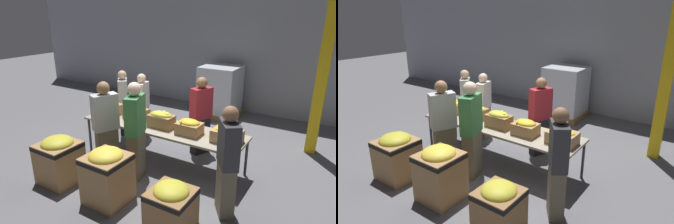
{
  "view_description": "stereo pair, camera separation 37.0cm",
  "coord_description": "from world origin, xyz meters",
  "views": [
    {
      "loc": [
        2.91,
        -4.43,
        2.88
      ],
      "look_at": [
        0.06,
        0.14,
        1.01
      ],
      "focal_mm": 32.0,
      "sensor_mm": 36.0,
      "label": 1
    },
    {
      "loc": [
        3.21,
        -4.22,
        2.88
      ],
      "look_at": [
        0.06,
        0.14,
        1.01
      ],
      "focal_mm": 32.0,
      "sensor_mm": 36.0,
      "label": 2
    }
  ],
  "objects": [
    {
      "name": "ground_plane",
      "position": [
        0.0,
        0.0,
        0.0
      ],
      "size": [
        30.0,
        30.0,
        0.0
      ],
      "primitive_type": "plane",
      "color": "slate"
    },
    {
      "name": "wall_back",
      "position": [
        0.0,
        3.92,
        2.0
      ],
      "size": [
        16.0,
        0.08,
        4.0
      ],
      "color": "#9399A3",
      "rests_on": "ground_plane"
    },
    {
      "name": "sorting_table",
      "position": [
        0.0,
        0.0,
        0.72
      ],
      "size": [
        3.25,
        0.85,
        0.76
      ],
      "color": "#9E937F",
      "rests_on": "ground_plane"
    },
    {
      "name": "banana_box_0",
      "position": [
        -1.27,
        0.06,
        0.89
      ],
      "size": [
        0.4,
        0.29,
        0.28
      ],
      "color": "#A37A4C",
      "rests_on": "sorting_table"
    },
    {
      "name": "banana_box_1",
      "position": [
        -0.66,
        0.08,
        0.89
      ],
      "size": [
        0.49,
        0.3,
        0.28
      ],
      "color": "olive",
      "rests_on": "sorting_table"
    },
    {
      "name": "banana_box_2",
      "position": [
        0.03,
        -0.05,
        0.92
      ],
      "size": [
        0.49,
        0.3,
        0.31
      ],
      "color": "olive",
      "rests_on": "sorting_table"
    },
    {
      "name": "banana_box_3",
      "position": [
        0.63,
        -0.06,
        0.9
      ],
      "size": [
        0.44,
        0.33,
        0.28
      ],
      "color": "#A37A4C",
      "rests_on": "sorting_table"
    },
    {
      "name": "banana_box_4",
      "position": [
        1.33,
        -0.03,
        0.89
      ],
      "size": [
        0.49,
        0.34,
        0.28
      ],
      "color": "tan",
      "rests_on": "sorting_table"
    },
    {
      "name": "volunteer_0",
      "position": [
        -1.55,
        0.74,
        0.77
      ],
      "size": [
        0.42,
        0.45,
        1.54
      ],
      "rotation": [
        0.0,
        0.0,
        -0.89
      ],
      "color": "black",
      "rests_on": "ground_plane"
    },
    {
      "name": "volunteer_1",
      "position": [
        1.64,
        -0.82,
        0.83
      ],
      "size": [
        0.44,
        0.49,
        1.67
      ],
      "rotation": [
        0.0,
        0.0,
        2.17
      ],
      "color": "#6B604C",
      "rests_on": "ground_plane"
    },
    {
      "name": "volunteer_2",
      "position": [
        -1.02,
        0.76,
        0.76
      ],
      "size": [
        0.3,
        0.45,
        1.52
      ],
      "rotation": [
        0.0,
        0.0,
        -1.33
      ],
      "color": "#6B604C",
      "rests_on": "ground_plane"
    },
    {
      "name": "volunteer_3",
      "position": [
        0.45,
        0.77,
        0.8
      ],
      "size": [
        0.38,
        0.48,
        1.62
      ],
      "rotation": [
        0.0,
        0.0,
        -2.0
      ],
      "color": "black",
      "rests_on": "ground_plane"
    },
    {
      "name": "volunteer_4",
      "position": [
        -0.71,
        -0.75,
        0.84
      ],
      "size": [
        0.4,
        0.51,
        1.69
      ],
      "rotation": [
        0.0,
        0.0,
        1.12
      ],
      "color": "#6B604C",
      "rests_on": "ground_plane"
    },
    {
      "name": "volunteer_5",
      "position": [
        -0.09,
        -0.67,
        0.86
      ],
      "size": [
        0.37,
        0.52,
        1.74
      ],
      "rotation": [
        0.0,
        0.0,
        1.88
      ],
      "color": "#6B604C",
      "rests_on": "ground_plane"
    },
    {
      "name": "donation_bin_0",
      "position": [
        -1.12,
        -1.51,
        0.44
      ],
      "size": [
        0.64,
        0.64,
        0.83
      ],
      "color": "#A37A4C",
      "rests_on": "ground_plane"
    },
    {
      "name": "donation_bin_1",
      "position": [
        -0.01,
        -1.51,
        0.48
      ],
      "size": [
        0.62,
        0.62,
        0.9
      ],
      "color": "#A37A4C",
      "rests_on": "ground_plane"
    },
    {
      "name": "donation_bin_2",
      "position": [
        1.14,
        -1.51,
        0.36
      ],
      "size": [
        0.58,
        0.58,
        0.68
      ],
      "color": "olive",
      "rests_on": "ground_plane"
    },
    {
      "name": "support_pillar",
      "position": [
        2.43,
        2.05,
        2.0
      ],
      "size": [
        0.21,
        0.21,
        4.0
      ],
      "color": "yellow",
      "rests_on": "ground_plane"
    },
    {
      "name": "pallet_stack_0",
      "position": [
        -0.13,
        3.2,
        0.69
      ],
      "size": [
        1.1,
        1.1,
        1.4
      ],
      "color": "olive",
      "rests_on": "ground_plane"
    }
  ]
}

